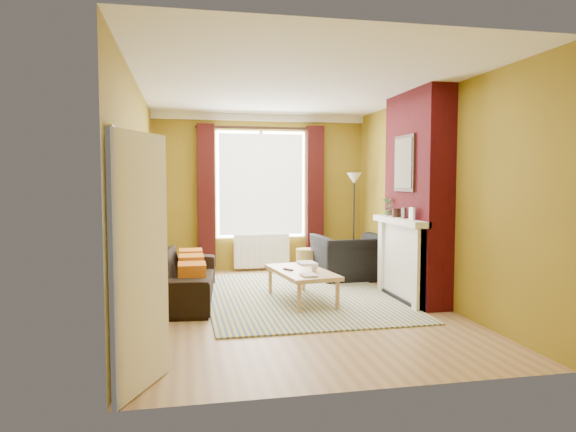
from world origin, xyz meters
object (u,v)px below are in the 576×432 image
Objects in this scene: sofa at (180,276)px; floor_lamp at (354,194)px; coffee_table at (302,274)px; wicker_stool at (307,262)px; armchair at (351,257)px.

floor_lamp is at bearing -58.61° from sofa.
wicker_stool is at bearing 66.14° from coffee_table.
wicker_stool is (-0.62, 0.51, -0.13)m from armchair.
coffee_table is (1.59, -0.44, 0.05)m from sofa.
sofa reaches higher than coffee_table.
coffee_table is at bearing 46.75° from armchair.
floor_lamp is at bearing -116.20° from armchair.
sofa is 2.55m from wicker_stool.
sofa is 3.49m from floor_lamp.
coffee_table is at bearing -100.67° from sofa.
wicker_stool is 1.45m from floor_lamp.
wicker_stool is at bearing -175.80° from floor_lamp.
wicker_stool reaches higher than coffee_table.
floor_lamp is (1.38, 1.93, 1.00)m from coffee_table.
sofa is 1.66× the size of coffee_table.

